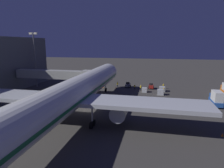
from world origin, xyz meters
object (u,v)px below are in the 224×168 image
at_px(ground_crew_by_belt_loader, 141,87).
at_px(ground_crew_under_port_wing, 164,90).
at_px(ground_crew_marshaller_fwd, 117,84).
at_px(ground_crew_near_nose_gear, 163,86).
at_px(traffic_cone_nose_starboard, 103,87).
at_px(ground_crew_by_tug, 135,86).
at_px(baggage_container_far_row, 160,92).
at_px(baggage_container_near_belt, 162,89).
at_px(airliner_at_gate, 68,97).
at_px(catering_truck, 216,98).
at_px(traffic_cone_nose_port, 116,87).
at_px(traffic_cone_wingtip_svc_side, 222,135).
at_px(baggage_container_mid_row, 144,90).
at_px(apron_floodlight_mast, 35,56).
at_px(baggage_tug_lead, 151,87).
at_px(baggage_tug_spare, 128,85).
at_px(jet_bridge, 60,75).

relative_size(ground_crew_by_belt_loader, ground_crew_under_port_wing, 1.02).
bearing_deg(ground_crew_under_port_wing, ground_crew_marshaller_fwd, -20.86).
height_order(ground_crew_near_nose_gear, traffic_cone_nose_starboard, ground_crew_near_nose_gear).
bearing_deg(ground_crew_by_tug, ground_crew_marshaller_fwd, -19.18).
bearing_deg(ground_crew_under_port_wing, baggage_container_far_row, 66.86).
bearing_deg(baggage_container_near_belt, ground_crew_by_tug, -8.37).
xyz_separation_m(airliner_at_gate, traffic_cone_nose_starboard, (2.20, -33.19, -5.36)).
bearing_deg(catering_truck, ground_crew_near_nose_gear, -53.84).
xyz_separation_m(traffic_cone_nose_port, traffic_cone_wingtip_svc_side, (-24.06, 31.54, 0.00)).
height_order(airliner_at_gate, ground_crew_by_tug, airliner_at_gate).
bearing_deg(ground_crew_by_belt_loader, baggage_container_mid_row, 122.06).
xyz_separation_m(apron_floodlight_mast, baggage_container_mid_row, (-37.50, 0.21, -10.02)).
relative_size(ground_crew_under_port_wing, traffic_cone_nose_port, 3.21).
xyz_separation_m(ground_crew_under_port_wing, traffic_cone_wingtip_svc_side, (-8.42, 27.80, -0.70)).
bearing_deg(ground_crew_near_nose_gear, baggage_tug_lead, 7.73).
xyz_separation_m(baggage_tug_spare, ground_crew_by_belt_loader, (-4.70, 3.78, 0.21)).
relative_size(baggage_tug_spare, baggage_container_far_row, 1.50).
bearing_deg(baggage_tug_lead, ground_crew_by_tug, 16.91).
distance_m(catering_truck, baggage_container_near_belt, 17.84).
height_order(baggage_container_mid_row, baggage_container_far_row, baggage_container_far_row).
bearing_deg(baggage_container_far_row, baggage_container_mid_row, -26.40).
height_order(airliner_at_gate, baggage_tug_spare, airliner_at_gate).
bearing_deg(traffic_cone_nose_starboard, baggage_tug_lead, -174.23).
height_order(jet_bridge, ground_crew_marshaller_fwd, jet_bridge).
bearing_deg(ground_crew_near_nose_gear, traffic_cone_nose_starboard, 6.16).
distance_m(catering_truck, ground_crew_under_port_wing, 15.87).
bearing_deg(ground_crew_by_tug, baggage_tug_lead, -163.09).
height_order(ground_crew_by_belt_loader, ground_crew_under_port_wing, ground_crew_by_belt_loader).
height_order(airliner_at_gate, traffic_cone_wingtip_svc_side, airliner_at_gate).
xyz_separation_m(baggage_container_mid_row, ground_crew_by_belt_loader, (1.30, -2.08, 0.28)).
bearing_deg(apron_floodlight_mast, ground_crew_near_nose_gear, -172.64).
bearing_deg(baggage_container_far_row, baggage_tug_lead, -69.24).
height_order(catering_truck, ground_crew_by_belt_loader, catering_truck).
xyz_separation_m(ground_crew_by_belt_loader, traffic_cone_nose_starboard, (12.90, -1.57, -0.71)).
bearing_deg(traffic_cone_nose_port, baggage_tug_spare, -149.80).
height_order(ground_crew_by_belt_loader, ground_crew_marshaller_fwd, ground_crew_marshaller_fwd).
xyz_separation_m(baggage_tug_spare, traffic_cone_wingtip_svc_side, (-20.26, 33.75, -0.51)).
relative_size(ground_crew_near_nose_gear, traffic_cone_nose_port, 3.30).
xyz_separation_m(ground_crew_near_nose_gear, ground_crew_under_port_wing, (0.11, 5.91, -0.03)).
relative_size(baggage_container_near_belt, ground_crew_by_belt_loader, 0.99).
bearing_deg(traffic_cone_wingtip_svc_side, catering_truck, -101.58).
distance_m(baggage_container_near_belt, traffic_cone_nose_starboard, 19.71).
height_order(airliner_at_gate, ground_crew_marshaller_fwd, airliner_at_gate).
bearing_deg(ground_crew_by_tug, baggage_container_near_belt, 171.63).
bearing_deg(ground_crew_under_port_wing, apron_floodlight_mast, -0.40).
distance_m(apron_floodlight_mast, catering_truck, 57.05).
xyz_separation_m(baggage_tug_spare, baggage_container_mid_row, (-6.00, 5.86, -0.07)).
bearing_deg(traffic_cone_nose_port, traffic_cone_wingtip_svc_side, 127.34).
bearing_deg(jet_bridge, baggage_tug_lead, -156.29).
height_order(airliner_at_gate, catering_truck, airliner_at_gate).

